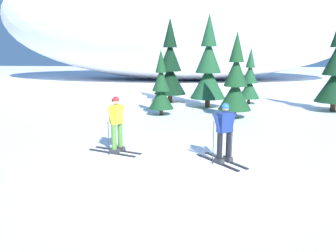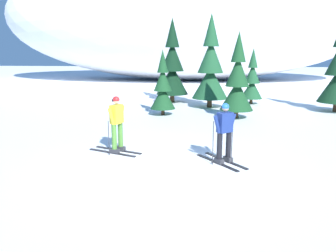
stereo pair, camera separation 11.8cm
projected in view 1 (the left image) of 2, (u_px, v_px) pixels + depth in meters
ground_plane at (168, 168)px, 9.15m from camera, size 120.00×120.00×0.00m
skier_yellow_jacket at (116, 124)px, 10.32m from camera, size 1.73×1.05×1.75m
skier_navy_jacket at (224, 132)px, 9.37m from camera, size 1.39×1.66×1.70m
pine_tree_far_left at (161, 88)px, 16.39m from camera, size 1.22×1.22×3.15m
pine_tree_left at (170, 68)px, 20.39m from camera, size 1.93×1.93×5.01m
pine_tree_center_left at (208, 69)px, 18.52m from camera, size 1.95×1.95×5.06m
pine_tree_center_right at (236, 83)px, 15.56m from camera, size 1.52×1.52×3.95m
pine_tree_right at (250, 81)px, 19.93m from camera, size 1.25×1.25×3.25m
snow_ridge_background at (185, 16)px, 35.70m from camera, size 39.22×18.52×13.40m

